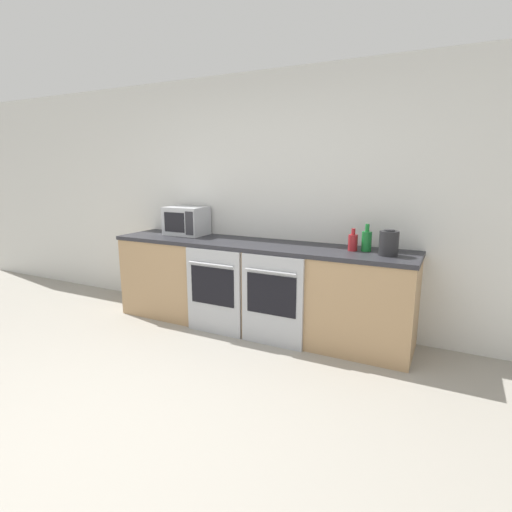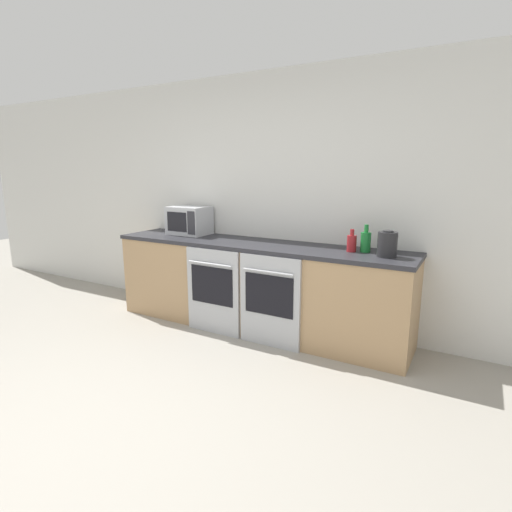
# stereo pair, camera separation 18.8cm
# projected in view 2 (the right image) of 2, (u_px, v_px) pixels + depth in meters

# --- Properties ---
(ground_plane) EXTENTS (16.00, 16.00, 0.00)m
(ground_plane) POSITION_uv_depth(u_px,v_px,m) (87.00, 441.00, 2.43)
(ground_plane) COLOR gray
(wall_back) EXTENTS (10.00, 0.06, 2.60)m
(wall_back) POSITION_uv_depth(u_px,v_px,m) (271.00, 201.00, 4.22)
(wall_back) COLOR silver
(wall_back) RESTS_ON ground_plane
(counter_back) EXTENTS (3.14, 0.65, 0.90)m
(counter_back) POSITION_uv_depth(u_px,v_px,m) (255.00, 286.00, 4.11)
(counter_back) COLOR tan
(counter_back) RESTS_ON ground_plane
(oven_left) EXTENTS (0.61, 0.06, 0.86)m
(oven_left) POSITION_uv_depth(u_px,v_px,m) (213.00, 291.00, 3.97)
(oven_left) COLOR #A8AAAF
(oven_left) RESTS_ON ground_plane
(oven_right) EXTENTS (0.61, 0.06, 0.86)m
(oven_right) POSITION_uv_depth(u_px,v_px,m) (269.00, 301.00, 3.67)
(oven_right) COLOR #A8AAAF
(oven_right) RESTS_ON ground_plane
(microwave) EXTENTS (0.44, 0.34, 0.31)m
(microwave) POSITION_uv_depth(u_px,v_px,m) (189.00, 220.00, 4.53)
(microwave) COLOR #B7BABF
(microwave) RESTS_ON counter_back
(bottle_green) EXTENTS (0.09, 0.09, 0.25)m
(bottle_green) POSITION_uv_depth(u_px,v_px,m) (366.00, 241.00, 3.53)
(bottle_green) COLOR #19722D
(bottle_green) RESTS_ON counter_back
(bottle_red) EXTENTS (0.08, 0.08, 0.20)m
(bottle_red) POSITION_uv_depth(u_px,v_px,m) (352.00, 243.00, 3.56)
(bottle_red) COLOR maroon
(bottle_red) RESTS_ON counter_back
(kettle) EXTENTS (0.16, 0.16, 0.22)m
(kettle) POSITION_uv_depth(u_px,v_px,m) (387.00, 244.00, 3.34)
(kettle) COLOR #232326
(kettle) RESTS_ON counter_back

